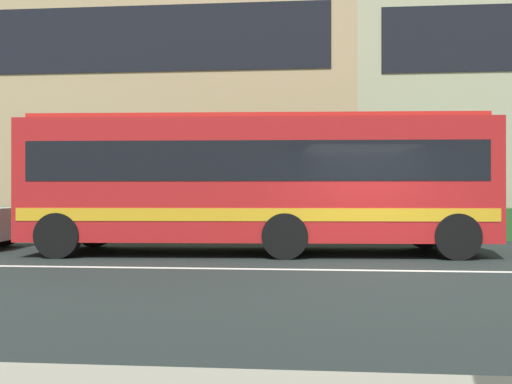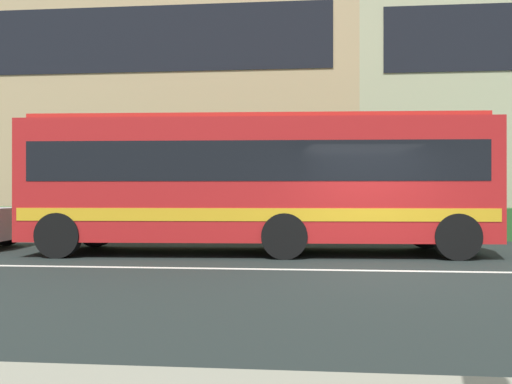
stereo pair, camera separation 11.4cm
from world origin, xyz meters
name	(u,v)px [view 1 (the left image)]	position (x,y,z in m)	size (l,w,h in m)	color
ground_plane	(384,271)	(0.00, 0.00, 0.00)	(160.00, 160.00, 0.00)	#202827
lane_centre_line	(384,270)	(0.00, 0.00, 0.00)	(60.00, 0.16, 0.01)	silver
hedge_row_far	(331,223)	(-0.55, 6.69, 0.49)	(23.02, 1.10, 0.97)	#2C642C
apartment_block_left	(90,91)	(-11.48, 14.17, 6.31)	(24.19, 9.38, 12.62)	tan
transit_bus	(256,179)	(-2.58, 2.65, 1.77)	(10.79, 3.08, 3.21)	red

